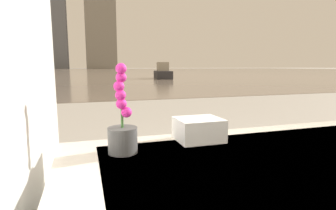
% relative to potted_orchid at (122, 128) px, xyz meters
% --- Properties ---
extents(potted_orchid, '(0.14, 0.14, 0.41)m').
position_rel_potted_orchid_xyz_m(potted_orchid, '(0.00, 0.00, 0.00)').
color(potted_orchid, '#4C4C4C').
rests_on(potted_orchid, bathtub).
extents(towel_stack, '(0.24, 0.20, 0.12)m').
position_rel_potted_orchid_xyz_m(towel_stack, '(0.42, 0.08, -0.06)').
color(towel_stack, white).
rests_on(towel_stack, bathtub).
extents(harbor_water, '(180.00, 110.00, 0.01)m').
position_rel_potted_orchid_xyz_m(harbor_water, '(0.71, 61.17, -0.68)').
color(harbor_water, gray).
rests_on(harbor_water, ground_plane).
extents(harbor_boat_0, '(1.76, 3.59, 1.29)m').
position_rel_potted_orchid_xyz_m(harbor_boat_0, '(5.83, 19.10, -0.22)').
color(harbor_boat_0, '#2D2D33').
rests_on(harbor_boat_0, harbor_water).
extents(harbor_boat_1, '(1.74, 3.28, 1.17)m').
position_rel_potted_orchid_xyz_m(harbor_boat_1, '(-12.09, 80.33, -0.27)').
color(harbor_boat_1, '#335647').
rests_on(harbor_boat_1, harbor_water).
extents(skyline_tower_1, '(12.10, 8.02, 28.79)m').
position_rel_potted_orchid_xyz_m(skyline_tower_1, '(-12.30, 117.17, 13.71)').
color(skyline_tower_1, slate).
rests_on(skyline_tower_1, ground_plane).
extents(skyline_tower_2, '(12.46, 10.51, 53.74)m').
position_rel_potted_orchid_xyz_m(skyline_tower_2, '(7.10, 117.17, 26.18)').
color(skyline_tower_2, gray).
rests_on(skyline_tower_2, ground_plane).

